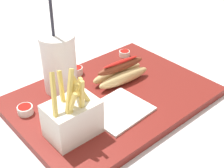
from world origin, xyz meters
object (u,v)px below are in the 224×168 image
object	(u,v)px
fries_basket	(72,118)
ketchup_cup_1	(124,53)
ketchup_cup_3	(25,109)
ketchup_cup_2	(77,70)
napkin_stack	(118,110)
hot_dog_1	(121,73)
soda_cup	(59,63)

from	to	relation	value
fries_basket	ketchup_cup_1	distance (m)	0.36
fries_basket	ketchup_cup_3	bearing A→B (deg)	-71.42
ketchup_cup_2	napkin_stack	size ratio (longest dim) A/B	0.24
hot_dog_1	ketchup_cup_3	bearing A→B (deg)	-9.33
soda_cup	ketchup_cup_2	xyz separation A→B (m)	(-0.07, -0.03, -0.06)
soda_cup	napkin_stack	size ratio (longest dim) A/B	1.78
napkin_stack	soda_cup	bearing A→B (deg)	-74.20
soda_cup	ketchup_cup_3	size ratio (longest dim) A/B	6.83
hot_dog_1	ketchup_cup_3	world-z (taller)	hot_dog_1
ketchup_cup_2	napkin_stack	bearing A→B (deg)	82.69
ketchup_cup_1	ketchup_cup_2	world-z (taller)	ketchup_cup_2
fries_basket	ketchup_cup_3	distance (m)	0.14
fries_basket	hot_dog_1	size ratio (longest dim) A/B	1.01
ketchup_cup_3	fries_basket	bearing A→B (deg)	108.58
soda_cup	fries_basket	xyz separation A→B (m)	(0.07, 0.16, -0.03)
hot_dog_1	ketchup_cup_2	world-z (taller)	hot_dog_1
ketchup_cup_1	fries_basket	bearing A→B (deg)	29.78
ketchup_cup_2	hot_dog_1	bearing A→B (deg)	122.21
ketchup_cup_1	soda_cup	bearing A→B (deg)	5.42
soda_cup	ketchup_cup_3	world-z (taller)	soda_cup
ketchup_cup_2	napkin_stack	xyz separation A→B (m)	(0.03, 0.20, -0.01)
soda_cup	ketchup_cup_1	world-z (taller)	soda_cup
soda_cup	ketchup_cup_2	bearing A→B (deg)	-154.75
ketchup_cup_2	ketchup_cup_1	bearing A→B (deg)	176.28
ketchup_cup_1	ketchup_cup_3	distance (m)	0.36
fries_basket	ketchup_cup_1	size ratio (longest dim) A/B	5.06
fries_basket	ketchup_cup_3	size ratio (longest dim) A/B	4.54
hot_dog_1	napkin_stack	xyz separation A→B (m)	(0.09, 0.09, -0.02)
ketchup_cup_3	napkin_stack	distance (m)	0.21
fries_basket	ketchup_cup_3	xyz separation A→B (m)	(0.04, -0.13, -0.03)
fries_basket	ketchup_cup_3	world-z (taller)	fries_basket
hot_dog_1	ketchup_cup_1	xyz separation A→B (m)	(-0.10, -0.09, -0.01)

